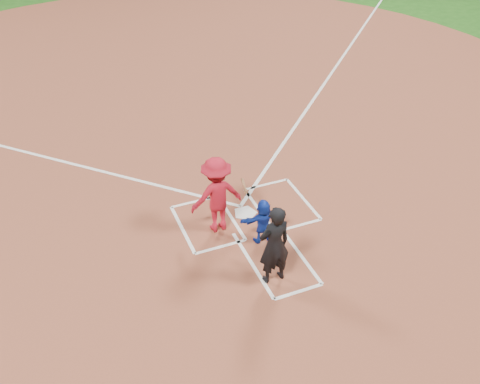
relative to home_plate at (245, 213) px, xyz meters
name	(u,v)px	position (x,y,z in m)	size (l,w,h in m)	color
ground	(245,214)	(0.00, 0.00, -0.02)	(120.00, 120.00, 0.00)	#1B4E13
home_plate_dirt	(174,109)	(0.00, 6.00, -0.01)	(28.00, 28.00, 0.01)	brown
home_plate	(245,213)	(0.00, 0.00, 0.00)	(0.60, 0.60, 0.02)	silver
catcher	(263,221)	(-0.01, -1.05, 0.54)	(1.02, 0.32, 1.10)	#1535B2
umpire	(274,245)	(-0.33, -2.26, 0.92)	(0.68, 0.45, 1.86)	black
chalk_markings	(180,118)	(0.00, 5.29, -0.01)	(28.35, 17.32, 0.01)	white
batter_at_plate	(217,195)	(-0.80, -0.25, 0.94)	(1.37, 0.93, 1.89)	#B01325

